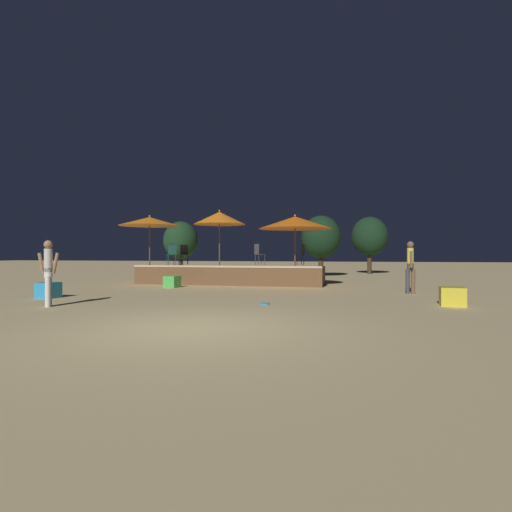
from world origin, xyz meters
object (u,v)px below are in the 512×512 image
at_px(patio_umbrella_0, 219,218).
at_px(person_0, 48,271).
at_px(cube_seat_2, 48,290).
at_px(bistro_chair_0, 258,252).
at_px(cube_seat_0, 452,296).
at_px(background_tree_2, 321,237).
at_px(bistro_chair_1, 301,252).
at_px(bistro_chair_3, 172,252).
at_px(patio_umbrella_2, 295,223).
at_px(person_1, 410,265).
at_px(bistro_chair_2, 184,252).
at_px(frisbee_disc, 265,304).
at_px(cube_seat_1, 172,282).
at_px(background_tree_1, 370,236).
at_px(background_tree_0, 181,241).
at_px(patio_umbrella_1, 150,222).

height_order(patio_umbrella_0, person_0, patio_umbrella_0).
height_order(patio_umbrella_0, cube_seat_2, patio_umbrella_0).
distance_m(cube_seat_2, bistro_chair_0, 8.33).
bearing_deg(cube_seat_0, background_tree_2, 107.67).
xyz_separation_m(bistro_chair_0, bistro_chair_1, (1.82, 0.28, 0.00)).
height_order(person_0, bistro_chair_3, bistro_chair_3).
relative_size(patio_umbrella_2, person_1, 1.68).
height_order(bistro_chair_2, background_tree_2, background_tree_2).
relative_size(patio_umbrella_2, frisbee_disc, 11.04).
bearing_deg(cube_seat_1, background_tree_1, 57.09).
height_order(cube_seat_0, background_tree_0, background_tree_0).
relative_size(patio_umbrella_0, cube_seat_2, 5.37).
distance_m(patio_umbrella_0, bistro_chair_1, 3.76).
bearing_deg(patio_umbrella_2, cube_seat_0, -46.62).
bearing_deg(background_tree_0, patio_umbrella_0, -56.90).
height_order(cube_seat_1, background_tree_1, background_tree_1).
relative_size(patio_umbrella_0, frisbee_disc, 12.01).
height_order(patio_umbrella_0, bistro_chair_3, patio_umbrella_0).
xyz_separation_m(background_tree_1, background_tree_2, (-2.91, -3.75, -0.18)).
distance_m(bistro_chair_3, background_tree_1, 14.06).
distance_m(cube_seat_2, background_tree_2, 14.93).
height_order(patio_umbrella_0, bistro_chair_1, patio_umbrella_0).
bearing_deg(background_tree_0, bistro_chair_3, -69.67).
distance_m(cube_seat_0, cube_seat_2, 11.18).
distance_m(patio_umbrella_1, bistro_chair_3, 1.63).
bearing_deg(person_1, background_tree_2, -69.01).
distance_m(patio_umbrella_1, bistro_chair_2, 2.18).
distance_m(cube_seat_0, background_tree_0, 17.94).
relative_size(patio_umbrella_0, bistro_chair_1, 3.47).
bearing_deg(bistro_chair_2, frisbee_disc, -79.74).
distance_m(bistro_chair_1, background_tree_1, 10.39).
distance_m(bistro_chair_0, frisbee_disc, 7.04).
bearing_deg(patio_umbrella_1, cube_seat_2, -93.74).
distance_m(patio_umbrella_1, patio_umbrella_2, 6.29).
bearing_deg(cube_seat_1, patio_umbrella_0, 47.40).
relative_size(patio_umbrella_1, bistro_chair_2, 3.28).
relative_size(patio_umbrella_0, person_1, 1.83).
bearing_deg(bistro_chair_3, patio_umbrella_0, 138.40).
relative_size(bistro_chair_3, background_tree_0, 0.27).
relative_size(person_0, bistro_chair_1, 1.82).
xyz_separation_m(person_0, bistro_chair_2, (-0.03, 8.67, 0.50)).
bearing_deg(patio_umbrella_0, bistro_chair_3, 177.07).
relative_size(cube_seat_1, person_0, 0.35).
bearing_deg(bistro_chair_2, background_tree_1, 21.93).
relative_size(cube_seat_0, cube_seat_1, 1.10).
distance_m(cube_seat_0, background_tree_2, 13.04).
xyz_separation_m(bistro_chair_3, background_tree_1, (8.86, 10.87, 1.06)).
relative_size(patio_umbrella_1, background_tree_2, 0.85).
distance_m(frisbee_disc, background_tree_2, 13.21).
bearing_deg(cube_seat_2, person_1, 18.52).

